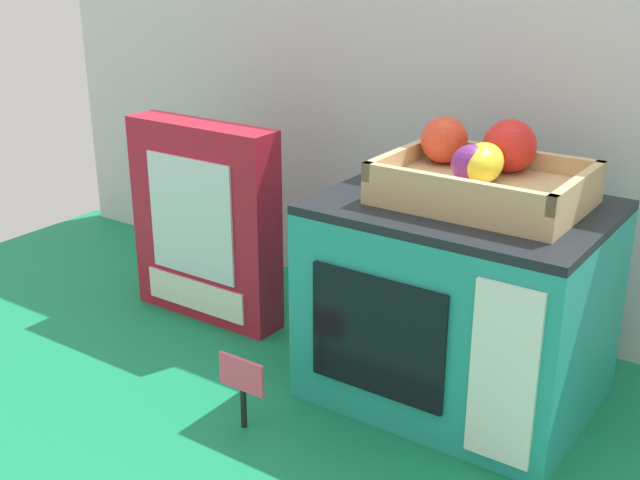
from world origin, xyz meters
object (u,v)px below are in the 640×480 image
object	(u,v)px
price_sign	(242,382)
cookie_set_box	(205,223)
toy_microwave	(458,302)
food_groups_crate	(482,175)

from	to	relation	value
price_sign	cookie_set_box	bearing A→B (deg)	139.22
toy_microwave	price_sign	distance (m)	0.31
toy_microwave	food_groups_crate	bearing A→B (deg)	66.23
cookie_set_box	food_groups_crate	bearing A→B (deg)	3.72
food_groups_crate	cookie_set_box	size ratio (longest dim) A/B	0.77
cookie_set_box	price_sign	distance (m)	0.36
price_sign	toy_microwave	bearing A→B (deg)	51.61
toy_microwave	cookie_set_box	distance (m)	0.45
food_groups_crate	cookie_set_box	bearing A→B (deg)	-176.28
toy_microwave	food_groups_crate	world-z (taller)	food_groups_crate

